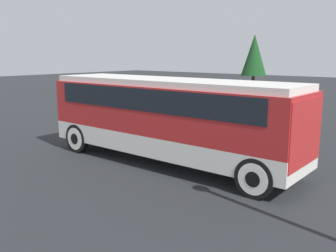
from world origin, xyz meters
name	(u,v)px	position (x,y,z in m)	size (l,w,h in m)	color
ground_plane	(168,163)	(0.00, 0.00, 0.00)	(120.00, 120.00, 0.00)	#26282B
tour_bus	(170,113)	(0.10, 0.00, 1.90)	(10.09, 2.61, 3.13)	silver
parked_car_near	(248,114)	(-1.09, 8.45, 0.71)	(4.17, 1.82, 1.43)	black
parked_car_mid	(230,126)	(-0.17, 4.82, 0.67)	(4.04, 1.91, 1.35)	navy
tree_left	(254,55)	(-7.04, 20.72, 3.92)	(2.24, 2.24, 5.77)	brown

